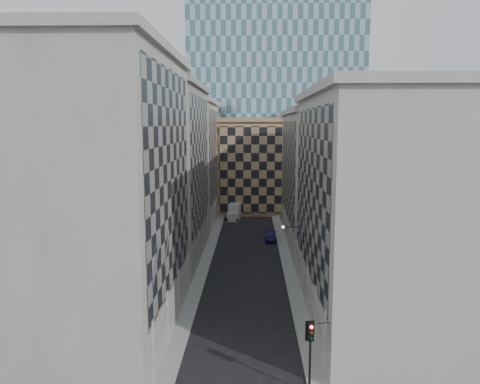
# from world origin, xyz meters

# --- Properties ---
(sidewalk_west) EXTENTS (1.50, 100.00, 0.15)m
(sidewalk_west) POSITION_xyz_m (-5.25, 30.00, 0.07)
(sidewalk_west) COLOR gray
(sidewalk_west) RESTS_ON ground
(sidewalk_east) EXTENTS (1.50, 100.00, 0.15)m
(sidewalk_east) POSITION_xyz_m (5.25, 30.00, 0.07)
(sidewalk_east) COLOR gray
(sidewalk_east) RESTS_ON ground
(bldg_left_a) EXTENTS (10.80, 22.80, 23.70)m
(bldg_left_a) POSITION_xyz_m (-10.88, 11.00, 11.82)
(bldg_left_a) COLOR #A39B92
(bldg_left_a) RESTS_ON ground
(bldg_left_b) EXTENTS (10.80, 22.80, 22.70)m
(bldg_left_b) POSITION_xyz_m (-10.88, 33.00, 11.32)
(bldg_left_b) COLOR gray
(bldg_left_b) RESTS_ON ground
(bldg_left_c) EXTENTS (10.80, 22.80, 21.70)m
(bldg_left_c) POSITION_xyz_m (-10.88, 55.00, 10.83)
(bldg_left_c) COLOR #A39B92
(bldg_left_c) RESTS_ON ground
(bldg_right_a) EXTENTS (10.80, 26.80, 20.70)m
(bldg_right_a) POSITION_xyz_m (10.88, 15.00, 10.32)
(bldg_right_a) COLOR #B2AEA3
(bldg_right_a) RESTS_ON ground
(bldg_right_b) EXTENTS (10.80, 28.80, 19.70)m
(bldg_right_b) POSITION_xyz_m (10.89, 42.00, 9.85)
(bldg_right_b) COLOR #B2AEA3
(bldg_right_b) RESTS_ON ground
(tan_block) EXTENTS (16.80, 14.80, 18.80)m
(tan_block) POSITION_xyz_m (2.00, 67.90, 9.44)
(tan_block) COLOR tan
(tan_block) RESTS_ON ground
(church_tower) EXTENTS (7.20, 7.20, 51.50)m
(church_tower) POSITION_xyz_m (0.00, 82.00, 26.95)
(church_tower) COLOR #2C2822
(church_tower) RESTS_ON ground
(flagpoles_left) EXTENTS (0.10, 6.33, 2.33)m
(flagpoles_left) POSITION_xyz_m (-5.90, 6.00, 8.00)
(flagpoles_left) COLOR gray
(flagpoles_left) RESTS_ON ground
(bracket_lamp) EXTENTS (1.98, 0.36, 0.36)m
(bracket_lamp) POSITION_xyz_m (4.38, 24.00, 6.20)
(bracket_lamp) COLOR black
(bracket_lamp) RESTS_ON ground
(traffic_light) EXTENTS (0.60, 0.54, 4.77)m
(traffic_light) POSITION_xyz_m (4.55, 1.55, 3.57)
(traffic_light) COLOR black
(traffic_light) RESTS_ON sidewalk_east
(box_truck) EXTENTS (2.57, 5.27, 2.79)m
(box_truck) POSITION_xyz_m (-2.61, 58.50, 1.21)
(box_truck) COLOR silver
(box_truck) RESTS_ON ground
(dark_car) EXTENTS (1.60, 4.57, 1.50)m
(dark_car) POSITION_xyz_m (3.50, 42.38, 0.75)
(dark_car) COLOR #0E1036
(dark_car) RESTS_ON ground
(shop_sign) EXTENTS (0.83, 0.73, 0.81)m
(shop_sign) POSITION_xyz_m (5.42, 3.00, 3.83)
(shop_sign) COLOR black
(shop_sign) RESTS_ON ground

